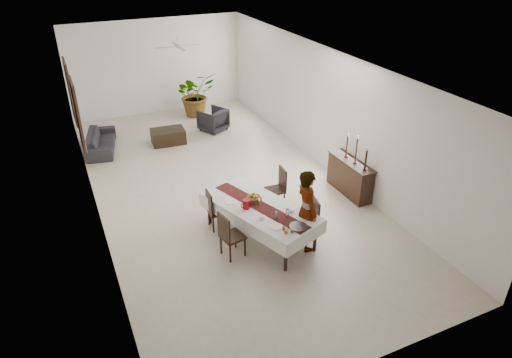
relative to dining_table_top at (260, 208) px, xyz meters
The scene contains 88 objects.
floor 2.49m from the dining_table_top, 90.02° to the left, with size 6.00×12.00×0.00m, color beige.
ceiling 3.44m from the dining_table_top, 90.02° to the left, with size 6.00×12.00×0.02m, color white.
wall_back 8.43m from the dining_table_top, 90.00° to the left, with size 6.00×0.02×3.20m, color white.
wall_front 3.72m from the dining_table_top, 90.01° to the right, with size 6.00×0.02×3.20m, color white.
wall_left 3.93m from the dining_table_top, 141.49° to the left, with size 0.02×12.00×3.20m, color white.
wall_right 3.93m from the dining_table_top, 38.52° to the left, with size 0.02×12.00×3.20m, color white.
dining_table_top is the anchor object (origin of this frame).
table_leg_fl 1.27m from the dining_table_top, 91.31° to the right, with size 0.07×0.07×0.69m, color black.
table_leg_fr 1.27m from the dining_table_top, 49.10° to the right, with size 0.07×0.07×0.69m, color black.
table_leg_bl 1.27m from the dining_table_top, 130.90° to the left, with size 0.07×0.07×0.69m, color black.
table_leg_br 1.27m from the dining_table_top, 88.69° to the left, with size 0.07×0.07×0.69m, color black.
tablecloth_top 0.03m from the dining_table_top, ahead, with size 1.17×2.56×0.01m, color silver.
tablecloth_drape_left 0.59m from the dining_table_top, 160.20° to the right, with size 0.01×2.56×0.30m, color white.
tablecloth_drape_right 0.59m from the dining_table_top, 19.80° to the left, with size 0.01×2.56×0.30m, color white.
tablecloth_drape_near 1.28m from the dining_table_top, 70.20° to the right, with size 1.17×0.01×0.30m, color silver.
tablecloth_drape_far 1.28m from the dining_table_top, 109.80° to the left, with size 1.17×0.01×0.30m, color white.
table_runner 0.04m from the dining_table_top, ahead, with size 0.35×2.48×0.00m, color #511A17.
red_pitcher 0.32m from the dining_table_top, 168.84° to the left, with size 0.15×0.15×0.20m, color maroon.
pitcher_handle 0.39m from the dining_table_top, behind, with size 0.12×0.12×0.02m, color maroon.
wine_glass_near 0.67m from the dining_table_top, 59.74° to the right, with size 0.07×0.07×0.17m, color silver.
wine_glass_mid 0.57m from the dining_table_top, 80.51° to the right, with size 0.07×0.07×0.17m, color silver.
wine_glass_far 0.14m from the dining_table_top, 64.80° to the left, with size 0.07×0.07×0.17m, color white.
teacup_right 0.67m from the dining_table_top, 43.64° to the right, with size 0.09×0.09×0.06m, color silver.
saucer_right 0.67m from the dining_table_top, 43.64° to the right, with size 0.15×0.15×0.01m, color silver.
teacup_left 0.46m from the dining_table_top, 110.80° to the right, with size 0.09×0.09×0.06m, color silver.
saucer_left 0.46m from the dining_table_top, 110.80° to the right, with size 0.15×0.15×0.01m, color silver.
plate_near_right 0.95m from the dining_table_top, 50.06° to the right, with size 0.24×0.24×0.01m, color white.
bread_near_right 0.95m from the dining_table_top, 50.06° to the right, with size 0.09×0.09×0.09m, color tan.
plate_near_left 0.80m from the dining_table_top, 92.00° to the right, with size 0.24×0.24×0.01m, color white.
plate_far_left 0.63m from the dining_table_top, 139.99° to the left, with size 0.24×0.24×0.01m, color white.
serving_tray 1.04m from the dining_table_top, 70.20° to the right, with size 0.36×0.36×0.02m, color #46474B.
jam_jar_a 1.10m from the dining_table_top, 81.71° to the right, with size 0.06×0.06×0.07m, color #8A5E14.
jam_jar_b 1.06m from the dining_table_top, 87.62° to the right, with size 0.06×0.06×0.07m, color #974E16.
jam_jar_c 0.95m from the dining_table_top, 86.56° to the right, with size 0.06×0.06×0.07m, color brown.
fruit_basket 0.27m from the dining_table_top, 98.49° to the left, with size 0.30×0.30×0.10m, color brown.
fruit_red 0.32m from the dining_table_top, 93.30° to the left, with size 0.09×0.09×0.09m, color maroon.
fruit_green 0.32m from the dining_table_top, 107.75° to the left, with size 0.08×0.08×0.08m, color olive.
fruit_yellow 0.26m from the dining_table_top, 95.76° to the left, with size 0.08×0.08×0.08m, color gold.
chair_right_near_seat 1.02m from the dining_table_top, 30.97° to the right, with size 0.40×0.40×0.05m, color black.
chair_right_near_leg_fl 1.30m from the dining_table_top, 35.74° to the right, with size 0.04×0.04×0.40m, color black.
chair_right_near_leg_fr 1.21m from the dining_table_top, 19.82° to the right, with size 0.04×0.04×0.40m, color black.
chair_right_near_leg_bl 1.04m from the dining_table_top, 44.56° to the right, with size 0.04×0.04×0.40m, color black.
chair_right_near_leg_br 0.93m from the dining_table_top, 23.57° to the right, with size 0.04×0.04×0.40m, color black.
chair_right_near_back 1.14m from the dining_table_top, 27.85° to the right, with size 0.40×0.04×0.51m, color black.
chair_right_far_seat 1.31m from the dining_table_top, 49.05° to the left, with size 0.41×0.41×0.05m, color black.
chair_right_far_leg_fl 1.37m from the dining_table_top, 38.49° to the left, with size 0.04×0.04×0.40m, color black.
chair_right_far_leg_fr 1.60m from the dining_table_top, 47.77° to the left, with size 0.04×0.04×0.40m, color black.
chair_right_far_leg_bl 1.17m from the dining_table_top, 50.89° to the left, with size 0.04×0.04×0.40m, color black.
chair_right_far_leg_br 1.43m from the dining_table_top, 59.08° to the left, with size 0.04×0.04×0.40m, color black.
chair_right_far_back 1.40m from the dining_table_top, 42.98° to the left, with size 0.41×0.04×0.52m, color black.
chair_left_near_seat 0.87m from the dining_table_top, 155.90° to the right, with size 0.42×0.42×0.05m, color black.
chair_left_near_leg_fl 1.10m from the dining_table_top, 168.10° to the right, with size 0.04×0.04×0.42m, color black.
chair_left_near_leg_fr 1.16m from the dining_table_top, 148.79° to the right, with size 0.04×0.04×0.42m, color black.
chair_left_near_leg_bl 0.81m from the dining_table_top, 167.64° to the right, with size 0.04×0.04×0.42m, color black.
chair_left_near_leg_br 0.89m from the dining_table_top, 139.41° to the right, with size 0.04×0.04×0.42m, color black.
chair_left_near_back 1.02m from the dining_table_top, 158.34° to the right, with size 0.42×0.04×0.54m, color black.
chair_left_far_seat 1.03m from the dining_table_top, 134.77° to the left, with size 0.39×0.39×0.04m, color black.
chair_left_far_leg_fl 1.31m from the dining_table_top, 134.57° to the left, with size 0.04×0.04×0.38m, color black.
chair_left_far_leg_fr 1.14m from the dining_table_top, 147.64° to the left, with size 0.04×0.04×0.38m, color black.
chair_left_far_leg_bl 1.13m from the dining_table_top, 121.79° to the left, with size 0.04×0.04×0.38m, color black.
chair_left_far_leg_br 0.92m from the dining_table_top, 135.11° to the left, with size 0.04×0.04×0.38m, color black.
chair_left_far_back 1.11m from the dining_table_top, 141.09° to the left, with size 0.39×0.04×0.49m, color black.
woman 0.99m from the dining_table_top, 44.88° to the right, with size 0.64×0.42×1.75m, color #9CA0A5.
sideboard_body 2.90m from the dining_table_top, 15.33° to the left, with size 0.38×1.41×0.84m, color black.
sideboard_top 2.89m from the dining_table_top, 15.33° to the left, with size 0.41×1.46×0.03m, color black.
candlestick_near_base 2.80m from the dining_table_top, ahead, with size 0.09×0.09×0.03m, color black.
candlestick_near_shaft 2.82m from the dining_table_top, ahead, with size 0.05×0.05×0.47m, color black.
candlestick_near_candle 2.87m from the dining_table_top, ahead, with size 0.03×0.03×0.08m, color silver.
candlestick_mid_base 2.85m from the dining_table_top, 12.60° to the left, with size 0.09×0.09×0.03m, color black.
candlestick_mid_shaft 2.89m from the dining_table_top, 12.60° to the left, with size 0.05×0.05×0.61m, color black.
candlestick_mid_candle 2.97m from the dining_table_top, 12.60° to the left, with size 0.03×0.03×0.08m, color beige.
candlestick_far_base 2.96m from the dining_table_top, 19.73° to the left, with size 0.09×0.09×0.03m, color black.
candlestick_far_shaft 2.99m from the dining_table_top, 19.73° to the left, with size 0.05×0.05×0.52m, color black.
candlestick_far_candle 3.04m from the dining_table_top, 19.73° to the left, with size 0.03×0.03×0.08m, color beige.
sofa 6.38m from the dining_table_top, 112.29° to the left, with size 1.85×0.72×0.54m, color #2B282D.
armchair 6.05m from the dining_table_top, 79.50° to the left, with size 0.76×0.79×0.72m, color #242227.
coffee_table 5.58m from the dining_table_top, 95.14° to the left, with size 0.99×0.66×0.44m, color black.
potted_plant 7.58m from the dining_table_top, 82.16° to the left, with size 1.35×1.17×1.50m, color #315D25.
mirror_frame_near 5.53m from the dining_table_top, 122.84° to the left, with size 0.06×1.05×1.85m, color black.
mirror_glass_near 5.51m from the dining_table_top, 122.53° to the left, with size 0.01×0.90×1.70m, color white.
mirror_frame_far 7.37m from the dining_table_top, 113.88° to the left, with size 0.06×1.05×1.85m, color black.
mirror_glass_far 7.35m from the dining_table_top, 113.63° to the left, with size 0.01×0.90×1.70m, color white.
fan_rod 5.89m from the dining_table_top, 90.01° to the left, with size 0.04×0.04×0.20m, color silver.
fan_hub 5.81m from the dining_table_top, 90.01° to the left, with size 0.16×0.16×0.08m, color silver.
fan_blade_n 6.14m from the dining_table_top, 90.01° to the left, with size 0.10×0.55×0.01m, color silver.
fan_blade_s 5.49m from the dining_table_top, 90.01° to the left, with size 0.10×0.55×0.01m, color silver.
fan_blade_e 5.82m from the dining_table_top, 86.29° to the left, with size 0.55×0.10×0.01m, color silver.
fan_blade_w 5.82m from the dining_table_top, 93.72° to the left, with size 0.55×0.10×0.01m, color silver.
Camera 1 is at (-3.38, -9.57, 5.77)m, focal length 32.00 mm.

